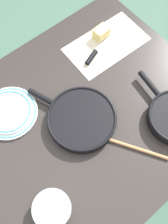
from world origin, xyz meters
TOP-DOWN VIEW (x-y plane):
  - ground_plane at (0.00, 0.00)m, footprint 14.00×14.00m
  - dining_table_red at (0.00, 0.00)m, footprint 1.14×0.96m
  - skillet_eggs at (-0.03, -0.02)m, footprint 0.29×0.40m
  - wooden_spoon at (0.01, -0.17)m, footprint 0.22×0.34m
  - parchment_sheet at (0.33, 0.22)m, footprint 0.40×0.24m
  - grater_knife at (0.24, 0.21)m, footprint 0.22×0.10m
  - cheese_block at (0.33, 0.27)m, footprint 0.08×0.06m
  - dinner_plate_stack at (-0.25, 0.21)m, footprint 0.25×0.25m
  - prep_bowl_steel at (-0.34, -0.22)m, footprint 0.14×0.14m

SIDE VIEW (x-z plane):
  - ground_plane at x=0.00m, z-range 0.00..0.00m
  - dining_table_red at x=0.00m, z-range 0.29..1.04m
  - parchment_sheet at x=0.33m, z-range 0.75..0.75m
  - wooden_spoon at x=0.01m, z-range 0.74..0.76m
  - grater_knife at x=0.24m, z-range 0.74..0.77m
  - dinner_plate_stack at x=-0.25m, z-range 0.74..0.77m
  - skillet_eggs at x=-0.03m, z-range 0.75..0.79m
  - cheese_block at x=0.33m, z-range 0.75..0.80m
  - prep_bowl_steel at x=-0.34m, z-range 0.75..0.81m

